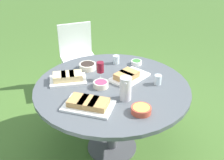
{
  "coord_description": "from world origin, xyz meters",
  "views": [
    {
      "loc": [
        2.17,
        0.2,
        2.02
      ],
      "look_at": [
        0.0,
        0.0,
        0.79
      ],
      "focal_mm": 45.0,
      "sensor_mm": 36.0,
      "label": 1
    }
  ],
  "objects_px": {
    "dining_table": "(112,94)",
    "water_pitcher": "(126,88)",
    "chair_near_left": "(78,53)",
    "wine_glass": "(100,68)"
  },
  "relations": [
    {
      "from": "dining_table",
      "to": "chair_near_left",
      "type": "bearing_deg",
      "value": -154.29
    },
    {
      "from": "water_pitcher",
      "to": "chair_near_left",
      "type": "bearing_deg",
      "value": -153.22
    },
    {
      "from": "chair_near_left",
      "to": "water_pitcher",
      "type": "distance_m",
      "value": 1.57
    },
    {
      "from": "chair_near_left",
      "to": "water_pitcher",
      "type": "bearing_deg",
      "value": 26.78
    },
    {
      "from": "wine_glass",
      "to": "dining_table",
      "type": "bearing_deg",
      "value": 50.11
    },
    {
      "from": "water_pitcher",
      "to": "wine_glass",
      "type": "distance_m",
      "value": 0.39
    },
    {
      "from": "chair_near_left",
      "to": "water_pitcher",
      "type": "xyz_separation_m",
      "value": [
        1.37,
        0.69,
        0.31
      ]
    },
    {
      "from": "chair_near_left",
      "to": "water_pitcher",
      "type": "relative_size",
      "value": 4.33
    },
    {
      "from": "dining_table",
      "to": "chair_near_left",
      "type": "xyz_separation_m",
      "value": [
        -1.16,
        -0.56,
        -0.12
      ]
    },
    {
      "from": "dining_table",
      "to": "water_pitcher",
      "type": "relative_size",
      "value": 6.85
    }
  ]
}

